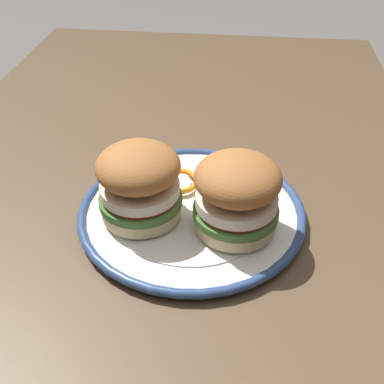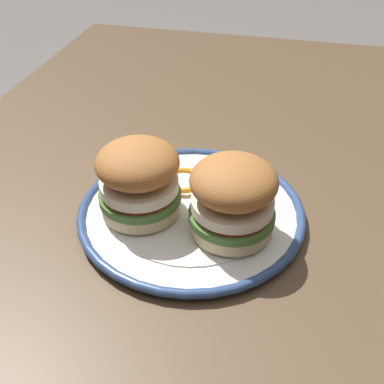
% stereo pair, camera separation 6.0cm
% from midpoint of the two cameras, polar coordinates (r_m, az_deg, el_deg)
% --- Properties ---
extents(dining_table, '(1.48, 0.82, 0.70)m').
position_cam_midpoint_polar(dining_table, '(0.72, -6.08, -8.26)').
color(dining_table, brown).
rests_on(dining_table, ground).
extents(dinner_plate, '(0.31, 0.31, 0.02)m').
position_cam_midpoint_polar(dinner_plate, '(0.65, -2.67, -2.26)').
color(dinner_plate, white).
rests_on(dinner_plate, dining_table).
extents(sandwich_half_left, '(0.11, 0.11, 0.10)m').
position_cam_midpoint_polar(sandwich_half_left, '(0.58, 2.44, -0.31)').
color(sandwich_half_left, beige).
rests_on(sandwich_half_left, dinner_plate).
extents(sandwich_half_right, '(0.14, 0.14, 0.10)m').
position_cam_midpoint_polar(sandwich_half_right, '(0.60, -9.18, 1.10)').
color(sandwich_half_right, beige).
rests_on(sandwich_half_right, dinner_plate).
extents(orange_peel_curled, '(0.07, 0.07, 0.01)m').
position_cam_midpoint_polar(orange_peel_curled, '(0.68, -4.09, 1.23)').
color(orange_peel_curled, orange).
rests_on(orange_peel_curled, dinner_plate).
extents(orange_peel_strip_long, '(0.06, 0.06, 0.01)m').
position_cam_midpoint_polar(orange_peel_strip_long, '(0.68, 1.71, 1.14)').
color(orange_peel_strip_long, orange).
rests_on(orange_peel_strip_long, dinner_plate).
extents(orange_peel_strip_short, '(0.04, 0.07, 0.01)m').
position_cam_midpoint_polar(orange_peel_strip_short, '(0.70, -7.26, 2.35)').
color(orange_peel_strip_short, orange).
rests_on(orange_peel_strip_short, dinner_plate).
extents(orange_peel_small_curl, '(0.08, 0.08, 0.01)m').
position_cam_midpoint_polar(orange_peel_small_curl, '(0.71, 3.21, 3.35)').
color(orange_peel_small_curl, orange).
rests_on(orange_peel_small_curl, dinner_plate).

